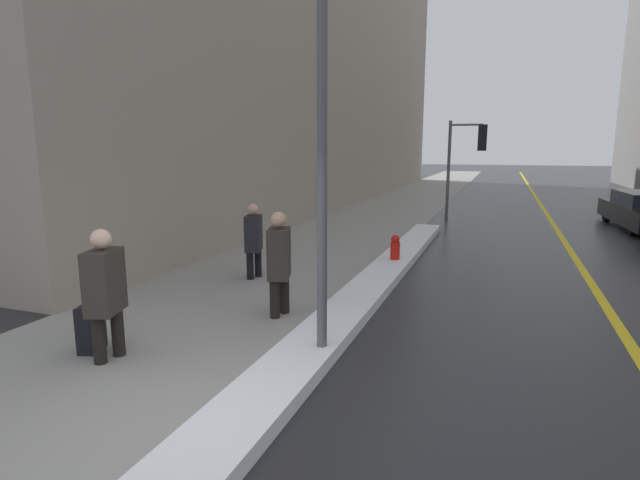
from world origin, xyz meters
TOP-DOWN VIEW (x-y plane):
  - ground_plane at (0.00, 0.00)m, footprint 160.00×160.00m
  - sidewalk_slab at (-2.00, 15.00)m, footprint 4.00×80.00m
  - road_centre_stripe at (4.00, 15.00)m, footprint 0.16×80.00m
  - snow_bank_curb at (0.22, 5.61)m, footprint 0.72×13.17m
  - building_facade_left at (-7.00, 20.00)m, footprint 6.00×36.00m
  - lamp_post at (0.39, 1.90)m, footprint 0.28×0.28m
  - traffic_light_near at (1.15, 15.19)m, footprint 1.31×0.34m
  - pedestrian_in_glasses at (-1.99, 1.00)m, footprint 0.45×0.58m
  - pedestrian_with_shoulder_bag at (-0.75, 3.18)m, footprint 0.44×0.75m
  - pedestrian_nearside at (-2.14, 5.02)m, footprint 0.41×0.54m
  - rolling_suitcase at (-2.38, 1.13)m, footprint 0.32×0.41m
  - fire_hydrant at (0.24, 6.91)m, footprint 0.20×0.20m

SIDE VIEW (x-z plane):
  - ground_plane at x=0.00m, z-range 0.00..0.00m
  - road_centre_stripe at x=4.00m, z-range 0.00..0.00m
  - sidewalk_slab at x=-2.00m, z-range 0.00..0.01m
  - snow_bank_curb at x=0.22m, z-range 0.00..0.17m
  - rolling_suitcase at x=-2.38m, z-range -0.17..0.78m
  - fire_hydrant at x=0.24m, z-range 0.00..0.70m
  - pedestrian_nearside at x=-2.14m, z-range 0.08..1.55m
  - pedestrian_with_shoulder_bag at x=-0.75m, z-range 0.09..1.68m
  - pedestrian_in_glasses at x=-1.99m, z-range 0.09..1.68m
  - traffic_light_near at x=1.15m, z-range 0.77..4.24m
  - lamp_post at x=0.39m, z-range 0.49..5.61m
  - building_facade_left at x=-7.00m, z-range 0.00..14.89m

